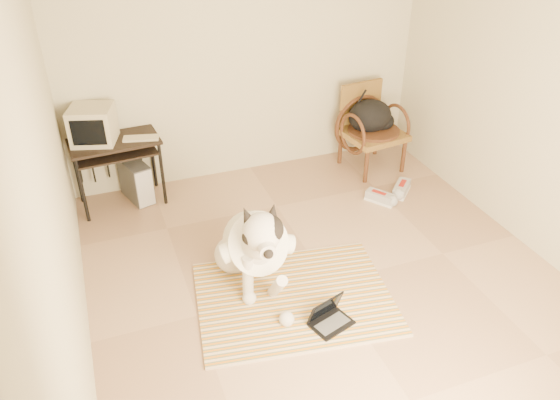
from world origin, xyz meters
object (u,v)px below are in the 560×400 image
computer_desk (115,150)px  crt_monitor (93,125)px  rattan_chair (371,128)px  laptop (329,317)px  backpack (372,117)px  pc_tower (136,181)px  dog (255,245)px

computer_desk → crt_monitor: (-0.17, 0.05, 0.29)m
crt_monitor → rattan_chair: 3.06m
laptop → backpack: (1.57, 2.27, 0.55)m
computer_desk → backpack: size_ratio=1.67×
computer_desk → pc_tower: 0.44m
laptop → pc_tower: (-1.14, 2.46, 0.14)m
pc_tower → crt_monitor: bearing=179.3°
crt_monitor → rattan_chair: size_ratio=0.52×
computer_desk → rattan_chair: size_ratio=0.95×
dog → rattan_chair: rattan_chair is taller
backpack → crt_monitor: bearing=176.3°
laptop → pc_tower: bearing=114.8°
laptop → computer_desk: computer_desk is taller
dog → crt_monitor: size_ratio=2.73×
dog → crt_monitor: 2.14m
crt_monitor → backpack: bearing=-3.7°
dog → backpack: 2.51m
computer_desk → crt_monitor: crt_monitor is taller
pc_tower → rattan_chair: size_ratio=0.52×
laptop → crt_monitor: (-1.46, 2.47, 0.84)m
laptop → computer_desk: (-1.29, 2.42, 0.56)m
dog → computer_desk: bearing=118.2°
rattan_chair → backpack: size_ratio=1.76×
crt_monitor → computer_desk: bearing=-16.4°
dog → rattan_chair: bearing=38.9°
dog → computer_desk: dog is taller
computer_desk → crt_monitor: 0.33m
pc_tower → rattan_chair: bearing=-4.1°
dog → laptop: (0.38, -0.70, -0.31)m
rattan_chair → backpack: 0.13m
backpack → laptop: bearing=-124.6°
computer_desk → rattan_chair: bearing=-3.0°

